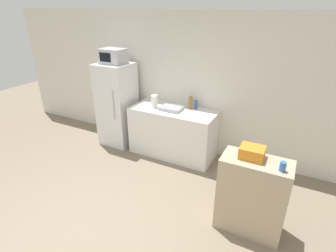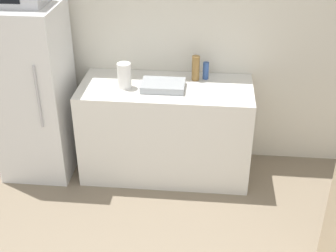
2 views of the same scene
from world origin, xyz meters
name	(u,v)px [view 2 (image 2 of 2)]	position (x,y,z in m)	size (l,w,h in m)	color
wall_back	(157,32)	(0.00, 2.87, 1.30)	(8.00, 0.06, 2.60)	silver
refrigerator	(33,93)	(-1.11, 2.43, 0.83)	(0.64, 0.66, 1.65)	silver
counter	(166,130)	(0.13, 2.49, 0.46)	(1.59, 0.70, 0.92)	silver
sink_basin	(163,85)	(0.11, 2.44, 0.95)	(0.39, 0.27, 0.06)	#9EA3A8
bottle_tall	(196,68)	(0.39, 2.66, 1.04)	(0.07, 0.07, 0.23)	olive
bottle_short	(206,71)	(0.48, 2.69, 1.00)	(0.06, 0.06, 0.16)	#2D4C8C
paper_towel_roll	(124,75)	(-0.24, 2.43, 1.04)	(0.12, 0.12, 0.23)	white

